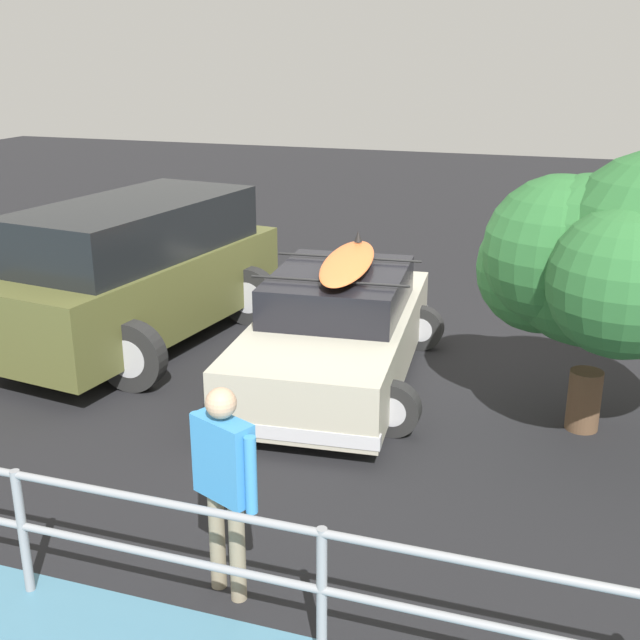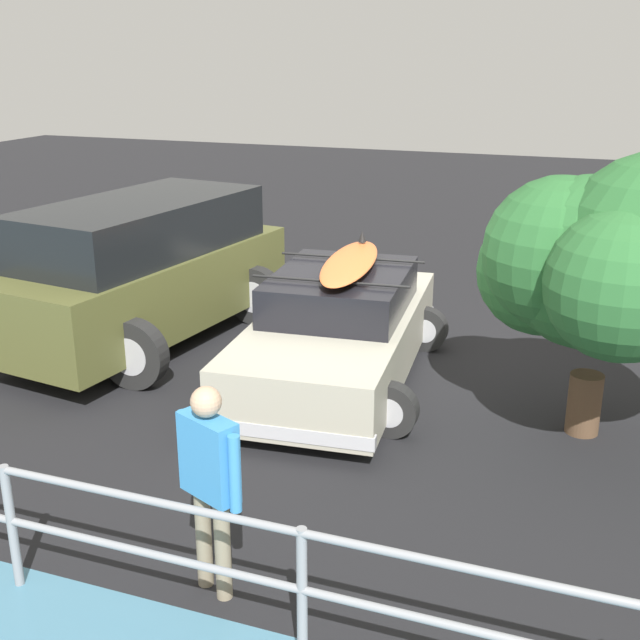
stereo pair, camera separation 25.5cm
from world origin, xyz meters
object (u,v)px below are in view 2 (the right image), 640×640
at_px(bush_near_left, 603,262).
at_px(sedan_car, 338,330).
at_px(person_bystander, 210,473).
at_px(suv_car, 144,270).

bearing_deg(bush_near_left, sedan_car, -11.00).
xyz_separation_m(sedan_car, person_bystander, (-0.45, 4.09, 0.36)).
bearing_deg(suv_car, sedan_car, 172.48).
relative_size(person_bystander, bush_near_left, 0.55).
bearing_deg(bush_near_left, suv_car, -9.27).
relative_size(sedan_car, suv_car, 0.91).
bearing_deg(person_bystander, suv_car, -53.47).
bearing_deg(sedan_car, suv_car, -7.52).
relative_size(suv_car, person_bystander, 2.89).
bearing_deg(sedan_car, bush_near_left, 169.00).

